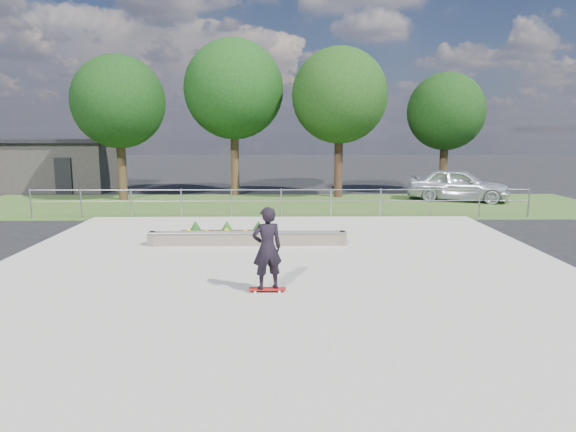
{
  "coord_description": "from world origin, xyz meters",
  "views": [
    {
      "loc": [
        0.02,
        -12.87,
        3.53
      ],
      "look_at": [
        0.2,
        1.5,
        1.1
      ],
      "focal_mm": 32.0,
      "sensor_mm": 36.0,
      "label": 1
    }
  ],
  "objects_px": {
    "grind_ledge": "(247,238)",
    "skateboarder": "(267,248)",
    "planter_bed": "(226,235)",
    "parked_car": "(459,185)"
  },
  "relations": [
    {
      "from": "skateboarder",
      "to": "parked_car",
      "type": "bearing_deg",
      "value": 58.08
    },
    {
      "from": "grind_ledge",
      "to": "planter_bed",
      "type": "bearing_deg",
      "value": 141.34
    },
    {
      "from": "planter_bed",
      "to": "grind_ledge",
      "type": "bearing_deg",
      "value": -38.66
    },
    {
      "from": "grind_ledge",
      "to": "skateboarder",
      "type": "height_order",
      "value": "skateboarder"
    },
    {
      "from": "grind_ledge",
      "to": "planter_bed",
      "type": "relative_size",
      "value": 2.0
    },
    {
      "from": "parked_car",
      "to": "planter_bed",
      "type": "bearing_deg",
      "value": 153.32
    },
    {
      "from": "grind_ledge",
      "to": "skateboarder",
      "type": "xyz_separation_m",
      "value": [
        0.73,
        -4.6,
        0.76
      ]
    },
    {
      "from": "planter_bed",
      "to": "skateboarder",
      "type": "bearing_deg",
      "value": -74.54
    },
    {
      "from": "planter_bed",
      "to": "parked_car",
      "type": "distance_m",
      "value": 14.21
    },
    {
      "from": "parked_car",
      "to": "grind_ledge",
      "type": "bearing_deg",
      "value": 156.91
    }
  ]
}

